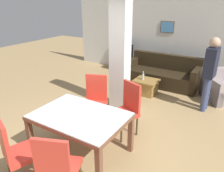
{
  "coord_description": "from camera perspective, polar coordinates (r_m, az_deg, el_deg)",
  "views": [
    {
      "loc": [
        2.03,
        -2.33,
        2.46
      ],
      "look_at": [
        0.0,
        0.98,
        0.88
      ],
      "focal_mm": 35.0,
      "sensor_mm": 36.0,
      "label": 1
    }
  ],
  "objects": [
    {
      "name": "armchair",
      "position": [
        6.3,
        27.23,
        -0.78
      ],
      "size": [
        1.26,
        1.25,
        0.76
      ],
      "rotation": [
        0.0,
        0.0,
        3.84
      ],
      "color": "gray",
      "rests_on": "ground_plane"
    },
    {
      "name": "tv_screen",
      "position": [
        7.81,
        2.93,
        9.25
      ],
      "size": [
        0.95,
        0.43,
        0.55
      ],
      "rotation": [
        0.0,
        0.0,
        2.75
      ],
      "color": "black",
      "rests_on": "tv_stand"
    },
    {
      "name": "coffee_table",
      "position": [
        6.02,
        8.82,
        -0.17
      ],
      "size": [
        0.62,
        0.55,
        0.4
      ],
      "color": "olive",
      "rests_on": "ground_plane"
    },
    {
      "name": "dining_table",
      "position": [
        3.62,
        -8.3,
        -9.41
      ],
      "size": [
        1.47,
        1.04,
        0.73
      ],
      "color": "brown",
      "rests_on": "ground_plane"
    },
    {
      "name": "dining_chair_far_left",
      "position": [
        4.47,
        -4.36,
        -3.32
      ],
      "size": [
        0.6,
        0.6,
        1.02
      ],
      "rotation": [
        0.0,
        0.0,
        -2.77
      ],
      "color": "red",
      "rests_on": "ground_plane"
    },
    {
      "name": "tv_stand",
      "position": [
        7.94,
        2.87,
        5.76
      ],
      "size": [
        0.97,
        0.4,
        0.46
      ],
      "color": "olive",
      "rests_on": "ground_plane"
    },
    {
      "name": "sofa",
      "position": [
        6.76,
        12.95,
        2.87
      ],
      "size": [
        2.13,
        0.86,
        0.87
      ],
      "rotation": [
        0.0,
        0.0,
        3.14
      ],
      "color": "black",
      "rests_on": "ground_plane"
    },
    {
      "name": "dining_chair_near_left",
      "position": [
        3.37,
        -23.89,
        -14.8
      ],
      "size": [
        0.59,
        0.59,
        1.02
      ],
      "rotation": [
        0.0,
        0.0,
        -0.37
      ],
      "color": "red",
      "rests_on": "ground_plane"
    },
    {
      "name": "dining_chair_near_right",
      "position": [
        2.92,
        -14.12,
        -19.74
      ],
      "size": [
        0.6,
        0.6,
        1.02
      ],
      "rotation": [
        0.0,
        0.0,
        0.39
      ],
      "color": "red",
      "rests_on": "ground_plane"
    },
    {
      "name": "divider_pillar",
      "position": [
        4.85,
        2.13,
        8.86
      ],
      "size": [
        0.39,
        0.33,
        2.7
      ],
      "color": "silver",
      "rests_on": "ground_plane"
    },
    {
      "name": "dining_chair_far_right",
      "position": [
        4.12,
        3.86,
        -5.63
      ],
      "size": [
        0.6,
        0.6,
        1.02
      ],
      "rotation": [
        0.0,
        0.0,
        2.77
      ],
      "color": "red",
      "rests_on": "ground_plane"
    },
    {
      "name": "ground_plane",
      "position": [
        3.95,
        -7.81,
        -16.67
      ],
      "size": [
        18.0,
        18.0,
        0.0
      ],
      "primitive_type": "plane",
      "color": "#9F8154"
    },
    {
      "name": "standing_person",
      "position": [
        5.28,
        24.24,
        3.85
      ],
      "size": [
        0.25,
        0.4,
        1.7
      ],
      "rotation": [
        0.0,
        0.0,
        1.49
      ],
      "color": "#363F63",
      "rests_on": "ground_plane"
    },
    {
      "name": "back_wall",
      "position": [
        7.34,
        15.5,
        12.65
      ],
      "size": [
        7.2,
        0.09,
        2.7
      ],
      "color": "silver",
      "rests_on": "ground_plane"
    },
    {
      "name": "bottle",
      "position": [
        5.94,
        8.11,
        2.49
      ],
      "size": [
        0.06,
        0.06,
        0.23
      ],
      "color": "#B2B7BC",
      "rests_on": "coffee_table"
    }
  ]
}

